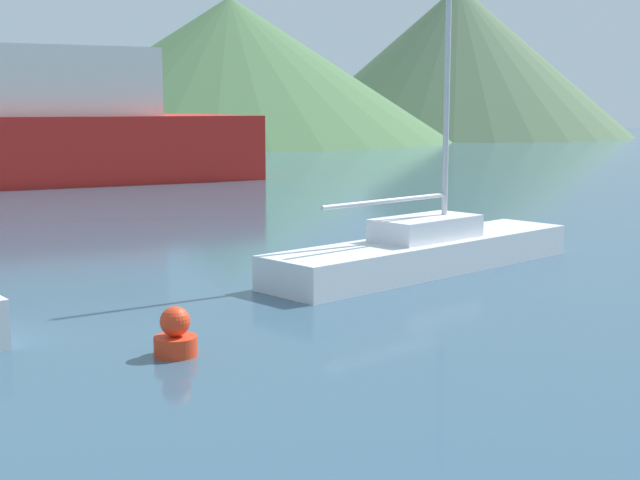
{
  "coord_description": "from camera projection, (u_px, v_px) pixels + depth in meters",
  "views": [
    {
      "loc": [
        -3.03,
        -0.64,
        3.5
      ],
      "look_at": [
        0.47,
        14.0,
        1.2
      ],
      "focal_mm": 50.0,
      "sensor_mm": 36.0,
      "label": 1
    }
  ],
  "objects": [
    {
      "name": "sailboat_inner",
      "position": [
        426.0,
        249.0,
        18.9
      ],
      "size": [
        7.85,
        5.47,
        9.36
      ],
      "rotation": [
        0.0,
        0.0,
        0.52
      ],
      "color": "silver",
      "rests_on": "ground_plane"
    },
    {
      "name": "buoy_marker",
      "position": [
        175.0,
        335.0,
        12.48
      ],
      "size": [
        0.61,
        0.61,
        0.71
      ],
      "color": "red",
      "rests_on": "ground_plane"
    },
    {
      "name": "hill_east",
      "position": [
        231.0,
        70.0,
        85.34
      ],
      "size": [
        42.73,
        42.73,
        13.62
      ],
      "color": "#476B42",
      "rests_on": "ground_plane"
    },
    {
      "name": "hill_far_east",
      "position": [
        457.0,
        61.0,
        99.81
      ],
      "size": [
        38.71,
        38.71,
        16.63
      ],
      "color": "#4C6647",
      "rests_on": "ground_plane"
    }
  ]
}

